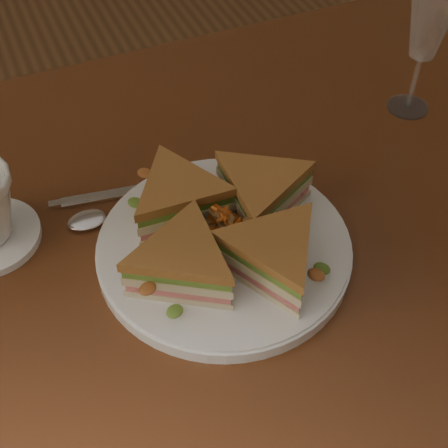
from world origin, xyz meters
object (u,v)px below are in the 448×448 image
(sandwich_wedges, at_px, (224,227))
(spoon, at_px, (106,217))
(table, at_px, (229,263))
(wine_glass, at_px, (429,27))
(knife, at_px, (129,192))
(plate, at_px, (224,249))

(sandwich_wedges, distance_m, spoon, 0.16)
(table, distance_m, wine_glass, 0.41)
(table, bearing_deg, wine_glass, 15.60)
(wine_glass, bearing_deg, spoon, -174.89)
(knife, bearing_deg, wine_glass, 10.16)
(plate, distance_m, wine_glass, 0.41)
(knife, xyz_separation_m, wine_glass, (0.43, 0.01, 0.13))
(spoon, height_order, wine_glass, wine_glass)
(table, height_order, sandwich_wedges, sandwich_wedges)
(table, relative_size, sandwich_wedges, 3.94)
(sandwich_wedges, bearing_deg, table, 60.87)
(table, distance_m, spoon, 0.18)
(table, height_order, knife, knife)
(table, distance_m, sandwich_wedges, 0.16)
(spoon, bearing_deg, sandwich_wedges, -36.34)
(spoon, xyz_separation_m, wine_glass, (0.47, 0.04, 0.13))
(spoon, bearing_deg, wine_glass, 12.56)
(plate, relative_size, spoon, 1.61)
(knife, bearing_deg, table, -29.34)
(table, distance_m, plate, 0.13)
(table, xyz_separation_m, plate, (-0.03, -0.06, 0.11))
(plate, distance_m, sandwich_wedges, 0.04)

